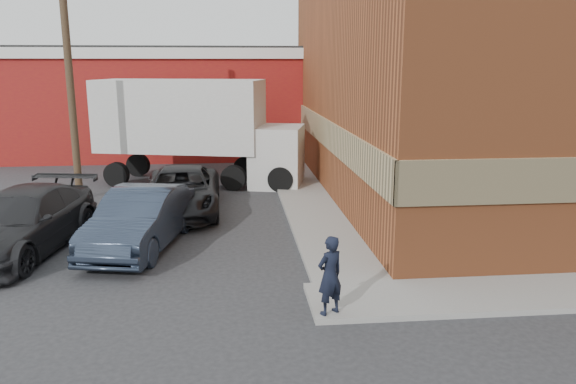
{
  "coord_description": "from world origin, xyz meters",
  "views": [
    {
      "loc": [
        -1.98,
        -11.36,
        4.8
      ],
      "look_at": [
        -0.6,
        2.4,
        1.61
      ],
      "focal_mm": 35.0,
      "sensor_mm": 36.0,
      "label": 1
    }
  ],
  "objects_px": {
    "suv_a": "(181,191)",
    "suv_b": "(21,222)",
    "utility_pole": "(69,65)",
    "man": "(330,275)",
    "sedan": "(140,219)",
    "warehouse": "(157,100)",
    "box_truck": "(201,125)",
    "brick_building": "(514,66)"
  },
  "relations": [
    {
      "from": "sedan",
      "to": "box_truck",
      "type": "bearing_deg",
      "value": 93.38
    },
    {
      "from": "suv_a",
      "to": "suv_b",
      "type": "bearing_deg",
      "value": -137.9
    },
    {
      "from": "utility_pole",
      "to": "suv_b",
      "type": "relative_size",
      "value": 1.63
    },
    {
      "from": "sedan",
      "to": "man",
      "type": "bearing_deg",
      "value": -36.28
    },
    {
      "from": "utility_pole",
      "to": "man",
      "type": "distance_m",
      "value": 13.4
    },
    {
      "from": "warehouse",
      "to": "suv_b",
      "type": "xyz_separation_m",
      "value": [
        -1.43,
        -16.85,
        -2.01
      ]
    },
    {
      "from": "warehouse",
      "to": "utility_pole",
      "type": "height_order",
      "value": "utility_pole"
    },
    {
      "from": "warehouse",
      "to": "man",
      "type": "bearing_deg",
      "value": -74.94
    },
    {
      "from": "suv_b",
      "to": "utility_pole",
      "type": "bearing_deg",
      "value": 100.61
    },
    {
      "from": "suv_a",
      "to": "box_truck",
      "type": "bearing_deg",
      "value": 83.39
    },
    {
      "from": "suv_a",
      "to": "suv_b",
      "type": "distance_m",
      "value": 5.17
    },
    {
      "from": "brick_building",
      "to": "man",
      "type": "distance_m",
      "value": 14.18
    },
    {
      "from": "utility_pole",
      "to": "man",
      "type": "xyz_separation_m",
      "value": [
        7.3,
        -10.55,
        -3.85
      ]
    },
    {
      "from": "suv_a",
      "to": "box_truck",
      "type": "xyz_separation_m",
      "value": [
        0.44,
        4.61,
        1.67
      ]
    },
    {
      "from": "warehouse",
      "to": "box_truck",
      "type": "xyz_separation_m",
      "value": [
        2.79,
        -8.7,
        -0.42
      ]
    },
    {
      "from": "man",
      "to": "sedan",
      "type": "relative_size",
      "value": 0.32
    },
    {
      "from": "warehouse",
      "to": "sedan",
      "type": "relative_size",
      "value": 3.4
    },
    {
      "from": "warehouse",
      "to": "brick_building",
      "type": "bearing_deg",
      "value": -37.2
    },
    {
      "from": "man",
      "to": "sedan",
      "type": "height_order",
      "value": "man"
    },
    {
      "from": "brick_building",
      "to": "box_truck",
      "type": "bearing_deg",
      "value": 168.84
    },
    {
      "from": "suv_a",
      "to": "sedan",
      "type": "bearing_deg",
      "value": -103.35
    },
    {
      "from": "sedan",
      "to": "suv_b",
      "type": "bearing_deg",
      "value": -168.04
    },
    {
      "from": "suv_b",
      "to": "warehouse",
      "type": "bearing_deg",
      "value": 95.05
    },
    {
      "from": "utility_pole",
      "to": "suv_a",
      "type": "xyz_separation_m",
      "value": [
        3.84,
        -2.3,
        -4.02
      ]
    },
    {
      "from": "sedan",
      "to": "suv_a",
      "type": "bearing_deg",
      "value": 89.59
    },
    {
      "from": "sedan",
      "to": "box_truck",
      "type": "relative_size",
      "value": 0.55
    },
    {
      "from": "warehouse",
      "to": "utility_pole",
      "type": "xyz_separation_m",
      "value": [
        -1.5,
        -11.0,
        1.93
      ]
    },
    {
      "from": "sedan",
      "to": "suv_b",
      "type": "relative_size",
      "value": 0.87
    },
    {
      "from": "suv_a",
      "to": "man",
      "type": "bearing_deg",
      "value": -68.36
    },
    {
      "from": "utility_pole",
      "to": "suv_b",
      "type": "distance_m",
      "value": 7.05
    },
    {
      "from": "utility_pole",
      "to": "suv_a",
      "type": "height_order",
      "value": "utility_pole"
    },
    {
      "from": "brick_building",
      "to": "suv_a",
      "type": "relative_size",
      "value": 3.47
    },
    {
      "from": "suv_b",
      "to": "sedan",
      "type": "bearing_deg",
      "value": 10.02
    },
    {
      "from": "warehouse",
      "to": "sedan",
      "type": "bearing_deg",
      "value": -84.65
    },
    {
      "from": "brick_building",
      "to": "suv_a",
      "type": "height_order",
      "value": "brick_building"
    },
    {
      "from": "brick_building",
      "to": "sedan",
      "type": "bearing_deg",
      "value": -155.7
    },
    {
      "from": "brick_building",
      "to": "utility_pole",
      "type": "bearing_deg",
      "value": 179.98
    },
    {
      "from": "brick_building",
      "to": "warehouse",
      "type": "distance_m",
      "value": 18.3
    },
    {
      "from": "utility_pole",
      "to": "man",
      "type": "height_order",
      "value": "utility_pole"
    },
    {
      "from": "utility_pole",
      "to": "suv_a",
      "type": "bearing_deg",
      "value": -30.93
    },
    {
      "from": "warehouse",
      "to": "box_truck",
      "type": "height_order",
      "value": "warehouse"
    },
    {
      "from": "man",
      "to": "box_truck",
      "type": "bearing_deg",
      "value": -106.34
    }
  ]
}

